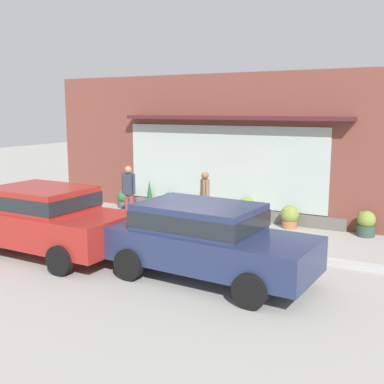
% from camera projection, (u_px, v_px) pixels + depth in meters
% --- Properties ---
extents(ground_plane, '(60.00, 60.00, 0.00)m').
position_uv_depth(ground_plane, '(185.00, 239.00, 12.88)').
color(ground_plane, '#9E9B93').
extents(curb_strip, '(14.00, 0.24, 0.12)m').
position_uv_depth(curb_strip, '(182.00, 239.00, 12.69)').
color(curb_strip, '#B2B2AD').
rests_on(curb_strip, ground_plane).
extents(storefront, '(14.00, 0.81, 4.61)m').
position_uv_depth(storefront, '(234.00, 148.00, 15.24)').
color(storefront, brown).
rests_on(storefront, ground_plane).
extents(fire_hydrant, '(0.39, 0.35, 0.84)m').
position_uv_depth(fire_hydrant, '(219.00, 217.00, 13.59)').
color(fire_hydrant, '#4C8C47').
rests_on(fire_hydrant, ground_plane).
extents(pedestrian_with_handbag, '(0.48, 0.50, 1.67)m').
position_uv_depth(pedestrian_with_handbag, '(205.00, 195.00, 14.10)').
color(pedestrian_with_handbag, '#8E333D').
rests_on(pedestrian_with_handbag, ground_plane).
extents(pedestrian_passerby, '(0.49, 0.23, 1.76)m').
position_uv_depth(pedestrian_passerby, '(129.00, 189.00, 14.77)').
color(pedestrian_passerby, '#8E333D').
rests_on(pedestrian_passerby, ground_plane).
extents(parked_car_navy, '(4.50, 2.18, 1.58)m').
position_uv_depth(parked_car_navy, '(205.00, 236.00, 9.78)').
color(parked_car_navy, navy).
rests_on(parked_car_navy, ground_plane).
extents(parked_car_red, '(4.14, 2.15, 1.65)m').
position_uv_depth(parked_car_red, '(46.00, 217.00, 11.43)').
color(parked_car_red, maroon).
rests_on(parked_car_red, ground_plane).
extents(potted_plant_near_hydrant, '(0.37, 0.37, 0.70)m').
position_uv_depth(potted_plant_near_hydrant, '(200.00, 209.00, 15.24)').
color(potted_plant_near_hydrant, '#9E6042').
rests_on(potted_plant_near_hydrant, ground_plane).
extents(potted_plant_doorstep, '(0.54, 0.54, 0.76)m').
position_uv_depth(potted_plant_doorstep, '(246.00, 208.00, 14.95)').
color(potted_plant_doorstep, '#9E6042').
rests_on(potted_plant_doorstep, ground_plane).
extents(potted_plant_corner_tall, '(0.49, 0.49, 0.72)m').
position_uv_depth(potted_plant_corner_tall, '(366.00, 223.00, 13.15)').
color(potted_plant_corner_tall, '#33473D').
rests_on(potted_plant_corner_tall, ground_plane).
extents(potted_plant_window_center, '(0.54, 0.54, 0.68)m').
position_uv_depth(potted_plant_window_center, '(290.00, 216.00, 14.06)').
color(potted_plant_window_center, '#9E6042').
rests_on(potted_plant_window_center, ground_plane).
extents(potted_plant_by_entrance, '(0.25, 0.25, 1.03)m').
position_uv_depth(potted_plant_by_entrance, '(150.00, 195.00, 16.69)').
color(potted_plant_by_entrance, '#33473D').
rests_on(potted_plant_by_entrance, ground_plane).
extents(potted_plant_trailing_edge, '(0.49, 0.49, 0.66)m').
position_uv_depth(potted_plant_trailing_edge, '(124.00, 198.00, 17.01)').
color(potted_plant_trailing_edge, '#4C4C51').
rests_on(potted_plant_trailing_edge, ground_plane).
extents(potted_plant_window_right, '(0.39, 0.39, 0.67)m').
position_uv_depth(potted_plant_window_right, '(169.00, 202.00, 16.31)').
color(potted_plant_window_right, '#4C4C51').
rests_on(potted_plant_window_right, ground_plane).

